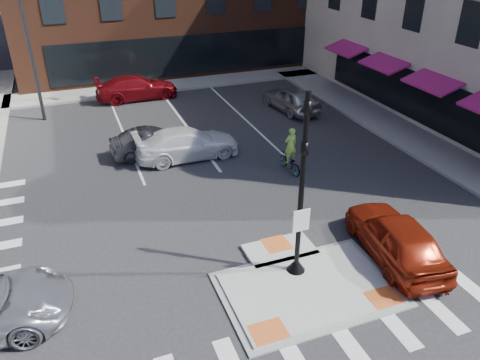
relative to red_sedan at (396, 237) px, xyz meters
name	(u,v)px	position (x,y,z in m)	size (l,w,h in m)	color
ground	(301,280)	(-3.50, 0.00, -0.80)	(120.00, 120.00, 0.00)	#28282B
refuge_island	(305,284)	(-3.50, -0.26, -0.75)	(5.40, 4.65, 0.13)	gray
sidewalk_e	(390,125)	(7.30, 10.00, -0.72)	(3.00, 24.00, 0.15)	gray
sidewalk_n	(198,82)	(-0.50, 22.00, -0.72)	(26.00, 3.00, 0.15)	gray
signal_pole	(300,211)	(-3.50, 0.40, 1.56)	(0.60, 0.60, 5.98)	black
mast_arm_signal	(100,4)	(-6.97, 18.00, 5.41)	(6.10, 2.24, 8.00)	black
red_sedan	(396,237)	(0.00, 0.00, 0.00)	(1.89, 4.70, 1.60)	maroon
white_pickup	(187,143)	(-4.50, 10.11, -0.07)	(2.05, 5.05, 1.47)	white
bg_car_dark	(153,142)	(-6.00, 11.00, -0.14)	(1.40, 4.00, 1.32)	#28272D
bg_car_silver	(291,99)	(3.17, 14.34, -0.05)	(1.77, 4.40, 1.50)	#A8A9AF
bg_car_red	(137,87)	(-5.23, 19.91, -0.04)	(2.12, 5.22, 1.51)	maroon
cyclist	(290,157)	(-0.50, 7.00, -0.08)	(0.75, 1.72, 2.13)	#3F3F44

